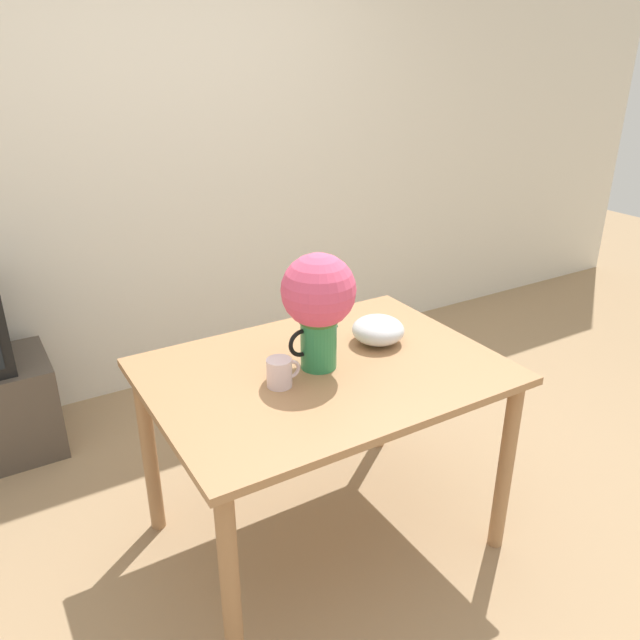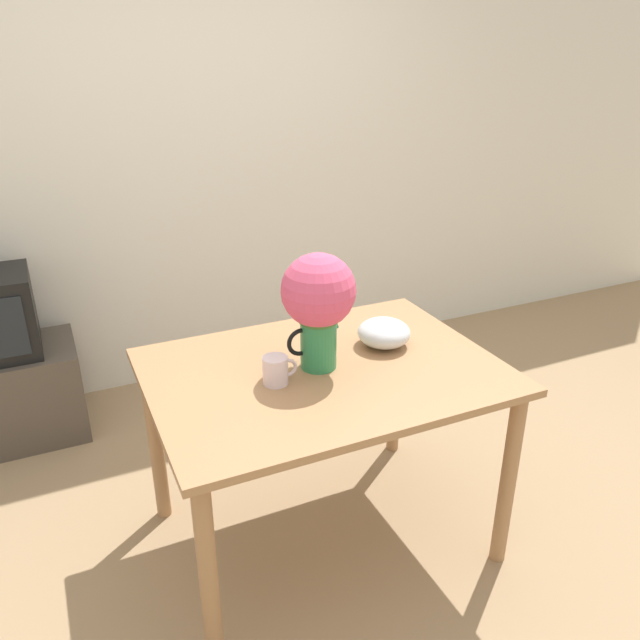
% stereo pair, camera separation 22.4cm
% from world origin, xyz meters
% --- Properties ---
extents(ground_plane, '(12.00, 12.00, 0.00)m').
position_xyz_m(ground_plane, '(0.00, 0.00, 0.00)').
color(ground_plane, '#9E7F5B').
extents(wall_back, '(8.00, 0.05, 2.60)m').
position_xyz_m(wall_back, '(0.00, 1.75, 1.30)').
color(wall_back, silver).
rests_on(wall_back, ground_plane).
extents(table, '(1.28, 0.94, 0.79)m').
position_xyz_m(table, '(0.04, 0.09, 0.68)').
color(table, '#A3754C').
rests_on(table, ground_plane).
extents(flower_vase, '(0.27, 0.27, 0.44)m').
position_xyz_m(flower_vase, '(0.03, 0.11, 1.06)').
color(flower_vase, '#2D844C').
rests_on(flower_vase, table).
extents(coffee_mug, '(0.13, 0.09, 0.10)m').
position_xyz_m(coffee_mug, '(-0.16, 0.05, 0.84)').
color(coffee_mug, silver).
rests_on(coffee_mug, table).
extents(white_bowl, '(0.21, 0.21, 0.11)m').
position_xyz_m(white_bowl, '(0.34, 0.16, 0.85)').
color(white_bowl, silver).
rests_on(white_bowl, table).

